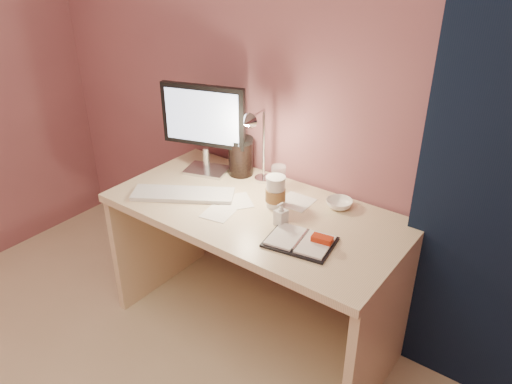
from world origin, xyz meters
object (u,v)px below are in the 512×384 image
Objects in this scene: clear_cup at (278,178)px; dark_jar at (241,158)px; monitor at (204,121)px; desk_lamp at (249,140)px; bowl at (339,204)px; keyboard at (183,194)px; planner at (302,241)px; desk at (265,242)px; coffee_cup at (276,192)px; lotion_bottle at (281,214)px.

clear_cup is 0.69× the size of dark_jar.
desk_lamp is at bearing -17.66° from monitor.
bowl is 0.59m from dark_jar.
keyboard is at bearing -133.96° from desk_lamp.
planner is (0.77, -0.28, -0.27)m from monitor.
desk_lamp is (0.13, -0.09, 0.16)m from dark_jar.
bowl is 0.68× the size of dark_jar.
planner is at bearing -30.99° from dark_jar.
desk is 0.46m from dark_jar.
clear_cup is at bearing -9.03° from monitor.
planner is 2.47× the size of bowl.
desk is 0.68m from monitor.
planner is at bearing -44.00° from clear_cup.
dark_jar is (-0.59, 0.01, 0.07)m from bowl.
clear_cup is (-0.35, 0.34, 0.05)m from planner.
coffee_cup is at bearing -146.41° from bowl.
desk_lamp is at bearing -35.33° from dark_jar.
coffee_cup is (0.06, 0.00, 0.30)m from desk.
planner is 0.36m from bowl.
coffee_cup reaches higher than lotion_bottle.
desk_lamp reaches higher than desk.
clear_cup is (0.33, 0.33, 0.05)m from keyboard.
dark_jar is (0.17, 0.09, -0.19)m from monitor.
coffee_cup is at bearing -28.80° from desk_lamp.
clear_cup is (-0.02, 0.15, 0.29)m from desk.
planner is at bearing -37.35° from desk_lamp.
coffee_cup is 0.17m from clear_cup.
clear_cup is at bearing 18.32° from desk_lamp.
dark_jar is 0.45× the size of desk_lamp.
desk_lamp is (-0.46, -0.08, 0.23)m from bowl.
bowl is 0.52m from desk_lamp.
desk_lamp is at bearing -154.12° from clear_cup.
lotion_bottle is (-0.15, 0.07, 0.04)m from planner.
desk_lamp reaches higher than clear_cup.
coffee_cup reaches higher than desk.
bowl is at bearing 65.06° from lotion_bottle.
clear_cup is 0.33m from lotion_bottle.
coffee_cup is at bearing 132.86° from lotion_bottle.
monitor is at bearing 170.47° from coffee_cup.
desk_lamp is (-0.13, -0.06, 0.19)m from clear_cup.
bowl is (0.31, 0.16, 0.25)m from desk.
desk is 0.51m from desk_lamp.
lotion_bottle is at bearing -33.05° from dark_jar.
lotion_bottle is (0.53, 0.07, 0.04)m from keyboard.
dark_jar is (-0.34, 0.17, 0.02)m from coffee_cup.
desk is 9.26× the size of coffee_cup.
bowl reaches higher than desk.
clear_cup reaches higher than desk.
bowl is at bearing 33.59° from coffee_cup.
monitor is 0.40m from keyboard.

